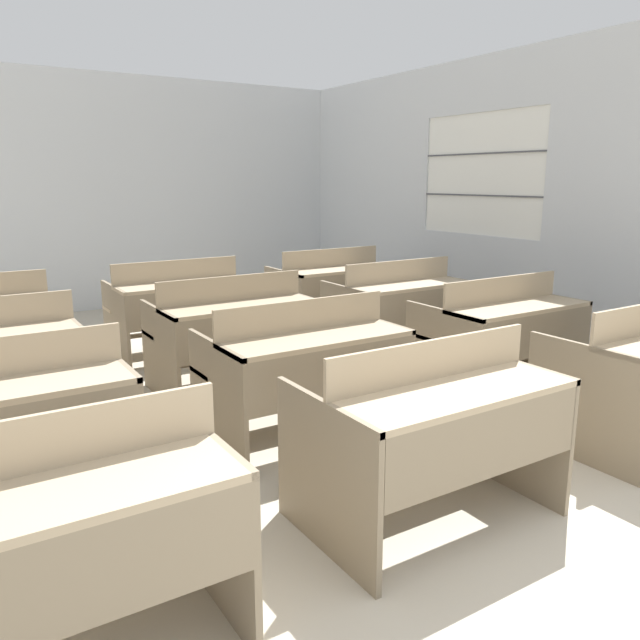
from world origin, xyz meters
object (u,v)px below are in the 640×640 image
(bench_back_center, at_px, (179,305))
(bench_back_right, at_px, (332,287))
(bench_front_left, at_px, (49,537))
(bench_second_center, at_px, (305,365))
(bench_second_left, at_px, (0,423))
(wastepaper_bin, at_px, (378,295))
(bench_third_right, at_px, (400,305))
(bench_front_center, at_px, (432,426))
(bench_second_right, at_px, (501,330))
(bench_third_center, at_px, (234,329))

(bench_back_center, relative_size, bench_back_right, 1.00)
(bench_front_left, distance_m, bench_second_center, 2.04)
(bench_second_left, distance_m, wastepaper_bin, 5.52)
(bench_front_left, height_order, bench_third_right, same)
(bench_front_center, distance_m, bench_back_right, 3.84)
(bench_third_right, bearing_deg, bench_back_center, 146.70)
(bench_back_right, xyz_separation_m, wastepaper_bin, (1.18, 0.73, -0.31))
(bench_front_center, bearing_deg, bench_third_right, 53.58)
(bench_second_left, distance_m, bench_back_center, 2.85)
(bench_back_center, bearing_deg, bench_second_right, -52.82)
(bench_second_right, bearing_deg, bench_front_center, -146.88)
(bench_second_right, distance_m, bench_third_center, 2.04)
(bench_third_center, bearing_deg, bench_back_right, 34.97)
(bench_second_left, height_order, bench_back_right, same)
(bench_third_right, bearing_deg, bench_back_right, 89.14)
(bench_second_center, distance_m, bench_back_right, 2.86)
(bench_second_center, xyz_separation_m, bench_third_center, (0.03, 1.11, 0.00))
(bench_third_right, bearing_deg, bench_second_center, -145.90)
(bench_second_center, distance_m, bench_third_center, 1.11)
(bench_second_left, xyz_separation_m, bench_third_center, (1.73, 1.14, 0.00))
(bench_second_center, bearing_deg, bench_back_center, 89.71)
(wastepaper_bin, bearing_deg, bench_third_center, -146.33)
(bench_front_center, height_order, bench_second_left, same)
(bench_second_right, bearing_deg, bench_back_right, 90.50)
(bench_front_left, distance_m, bench_third_right, 4.09)
(bench_second_left, xyz_separation_m, bench_back_center, (1.70, 2.28, 0.00))
(bench_second_right, relative_size, bench_third_right, 1.00)
(bench_front_center, xyz_separation_m, bench_second_right, (1.73, 1.13, 0.00))
(bench_second_right, relative_size, bench_back_center, 1.00)
(bench_front_center, height_order, bench_third_center, same)
(bench_front_center, relative_size, bench_third_center, 1.00)
(bench_front_center, distance_m, bench_second_left, 2.03)
(bench_back_right, height_order, wastepaper_bin, bench_back_right)
(bench_third_center, bearing_deg, bench_second_right, -33.59)
(bench_second_right, bearing_deg, bench_second_left, -179.81)
(bench_second_left, xyz_separation_m, bench_back_right, (3.41, 2.32, 0.00))
(bench_second_right, bearing_deg, bench_third_center, 146.41)
(bench_back_center, distance_m, bench_back_right, 1.70)
(bench_front_left, relative_size, bench_second_center, 1.00)
(bench_second_right, relative_size, wastepaper_bin, 3.68)
(bench_second_left, bearing_deg, bench_second_right, 0.19)
(bench_second_left, relative_size, bench_third_center, 1.00)
(bench_third_center, bearing_deg, wastepaper_bin, 33.67)
(bench_front_center, bearing_deg, bench_front_left, -178.80)
(bench_back_center, xyz_separation_m, wastepaper_bin, (2.89, 0.77, -0.31))
(bench_second_left, xyz_separation_m, bench_third_right, (3.39, 1.18, 0.00))
(bench_second_center, relative_size, wastepaper_bin, 3.68)
(bench_front_left, height_order, bench_front_center, same)
(bench_second_left, relative_size, bench_back_center, 1.00)
(bench_second_left, height_order, bench_third_center, same)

